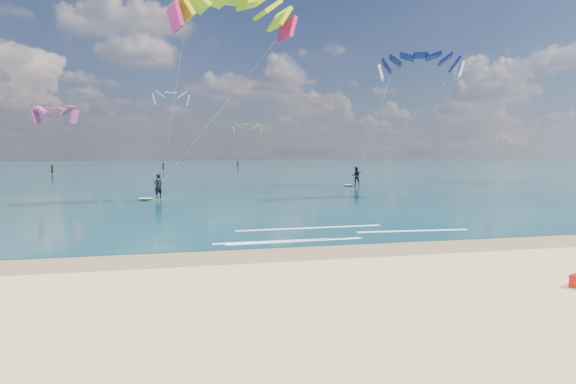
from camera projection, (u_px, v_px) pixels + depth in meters
name	position (u px, v px, depth m)	size (l,w,h in m)	color
ground	(216.00, 185.00, 52.93)	(320.00, 320.00, 0.00)	tan
wet_sand_strip	(324.00, 252.00, 17.07)	(320.00, 2.40, 0.01)	brown
sea	(188.00, 167.00, 114.96)	(320.00, 200.00, 0.04)	#092E33
kitesurfer_main	(195.00, 92.00, 33.33)	(11.39, 7.92, 14.12)	#94C617
kitesurfer_far	(391.00, 109.00, 49.63)	(11.93, 6.27, 14.07)	#98C41D
shoreline_foam	(324.00, 234.00, 20.52)	(10.85, 3.60, 0.01)	white
distant_kites	(168.00, 140.00, 90.21)	(38.45, 28.85, 13.66)	#D93F7B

